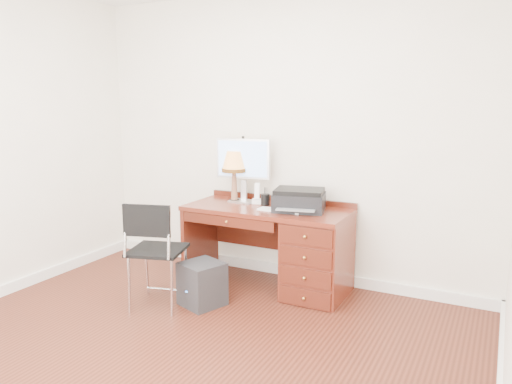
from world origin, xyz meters
The scene contains 12 objects.
ground centered at (0.00, 0.00, 0.00)m, with size 4.00×4.00×0.00m, color #3B160D.
room_shell centered at (0.00, 0.63, 0.05)m, with size 4.00×4.00×4.00m.
desk centered at (0.32, 1.40, 0.41)m, with size 1.50×0.67×0.75m.
monitor centered at (-0.32, 1.54, 1.13)m, with size 0.52×0.20×0.60m.
keyboard centered at (0.17, 1.30, 0.76)m, with size 0.40×0.11×0.02m, color white.
mouse_pad centered at (0.18, 1.32, 0.76)m, with size 0.21×0.21×0.04m.
printer centered at (0.31, 1.41, 0.85)m, with size 0.50×0.43×0.19m.
leg_lamp centered at (-0.40, 1.50, 1.10)m, with size 0.24×0.24×0.48m.
phone centered at (-0.16, 1.52, 0.81)m, with size 0.12×0.12×0.19m.
pen_cup centered at (-0.06, 1.48, 0.80)m, with size 0.08×0.08×0.10m, color black.
chair centered at (-0.63, 0.52, 0.55)m, with size 0.53×0.54×0.91m.
equipment_box centered at (-0.30, 0.76, 0.18)m, with size 0.32×0.32×0.37m, color black.
Camera 1 is at (1.91, -2.60, 1.73)m, focal length 35.00 mm.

